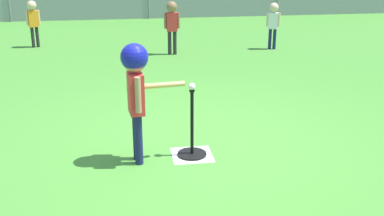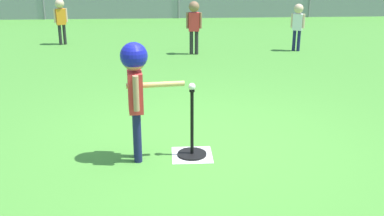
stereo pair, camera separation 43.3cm
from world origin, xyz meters
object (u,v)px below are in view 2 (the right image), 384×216
Objects in this scene: batter_child at (135,78)px; baseball_on_tee at (192,87)px; batting_tee at (192,145)px; fielder_near_left at (298,21)px; fielder_deep_left at (61,16)px; fielder_deep_center at (194,20)px.

baseball_on_tee is at bearing 6.25° from batter_child.
batter_child is at bearing -173.75° from baseball_on_tee.
batting_tee is 0.76× the size of fielder_near_left.
fielder_deep_left reaches higher than batting_tee.
baseball_on_tee is 6.58m from fielder_deep_left.
batter_child is 5.06m from fielder_deep_center.
fielder_deep_center reaches higher than fielder_near_left.
batter_child is 1.29× the size of fielder_near_left.
fielder_deep_center is 3.12m from fielder_deep_left.
fielder_deep_left is at bearing 158.57° from fielder_deep_center.
batting_tee is at bearing -93.75° from fielder_deep_center.
fielder_near_left reaches higher than baseball_on_tee.
batter_child is at bearing -173.75° from batting_tee.
fielder_near_left is 0.98× the size of fielder_deep_left.
baseball_on_tee is 4.92m from fielder_deep_center.
baseball_on_tee is 0.07× the size of fielder_deep_left.
baseball_on_tee is 5.70m from fielder_near_left.
batting_tee is 0.98m from batter_child.
batting_tee is at bearing -66.90° from fielder_deep_left.
fielder_deep_left is at bearing 169.54° from fielder_near_left.
fielder_near_left is 5.18m from fielder_deep_left.
fielder_near_left is (3.10, 5.17, -0.27)m from batter_child.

